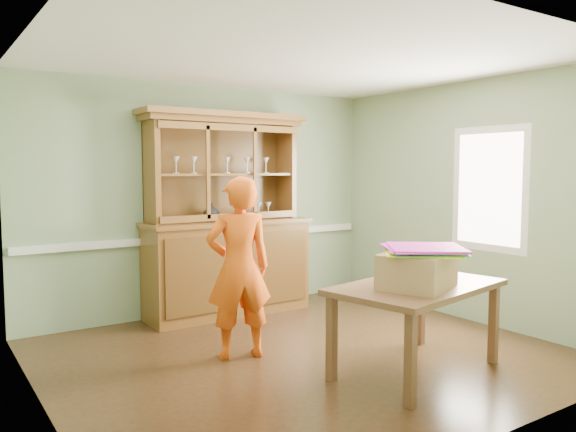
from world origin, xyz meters
TOP-DOWN VIEW (x-y plane):
  - floor at (0.00, 0.00)m, footprint 4.50×4.50m
  - ceiling at (0.00, 0.00)m, footprint 4.50×4.50m
  - wall_back at (0.00, 2.00)m, footprint 4.50×0.00m
  - wall_left at (-2.25, 0.00)m, footprint 0.00×4.00m
  - wall_right at (2.25, 0.00)m, footprint 0.00×4.00m
  - wall_front at (0.00, -2.00)m, footprint 4.50×0.00m
  - chair_rail at (0.00, 1.98)m, footprint 4.41×0.05m
  - framed_map at (-2.23, 0.30)m, footprint 0.03×0.60m
  - window_panel at (2.23, -0.30)m, footprint 0.03×0.96m
  - china_hutch at (0.09, 1.73)m, footprint 2.02×0.67m
  - dining_table at (0.53, -0.88)m, footprint 1.65×1.18m
  - cardboard_box at (0.43, -0.97)m, footprint 0.76×0.69m
  - kite_stack at (0.48, -0.99)m, footprint 0.81×0.81m
  - person at (-0.54, 0.28)m, footprint 0.68×0.53m

SIDE VIEW (x-z plane):
  - floor at x=0.00m, z-range 0.00..0.00m
  - dining_table at x=0.53m, z-range 0.29..1.04m
  - person at x=-0.54m, z-range 0.00..1.65m
  - china_hutch at x=0.09m, z-range -0.36..2.02m
  - cardboard_box at x=0.43m, z-range 0.75..1.04m
  - chair_rail at x=0.00m, z-range 0.86..0.94m
  - kite_stack at x=0.48m, z-range 1.04..1.09m
  - wall_back at x=0.00m, z-range -0.90..3.60m
  - wall_left at x=-2.25m, z-range -0.65..3.35m
  - wall_right at x=2.25m, z-range -0.65..3.35m
  - wall_front at x=0.00m, z-range -0.90..3.60m
  - window_panel at x=2.23m, z-range 0.82..2.18m
  - framed_map at x=-2.23m, z-range 1.32..1.78m
  - ceiling at x=0.00m, z-range 2.70..2.70m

